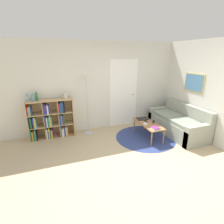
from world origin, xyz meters
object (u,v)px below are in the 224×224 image
Objects in this scene: bookshelf at (50,120)px; coffee_table at (148,125)px; bowl at (146,124)px; bottle_right at (37,97)px; floor_lamp at (87,87)px; laptop at (142,119)px; bottle_middle at (33,98)px; couch at (179,124)px; cup at (154,122)px; vase_on_shelf at (65,96)px; bottle_left at (27,98)px.

coffee_table is (2.55, -0.90, -0.15)m from bookshelf.
bowl reaches higher than coffee_table.
floor_lamp is at bearing -5.77° from bottle_right.
bottle_middle is at bearing 169.01° from laptop.
couch is at bearing -19.07° from floor_lamp.
cup is (0.15, -0.02, 0.08)m from coffee_table.
bottle_middle is (-0.33, 0.01, 0.65)m from bookshelf.
vase_on_shelf reaches higher than laptop.
couch is 1.13m from bowl.
couch is 15.03× the size of bowl.
bowl is at bearing -179.85° from couch.
floor_lamp is 6.97× the size of bottle_right.
laptop is 1.49× the size of bottle_left.
bottle_middle is (0.13, 0.03, -0.01)m from bottle_left.
cup is at bearing -17.77° from bottle_right.
cup is 0.31× the size of bottle_left.
couch is at bearing -4.11° from coffee_table.
cup is 3.26m from bottle_middle.
floor_lamp reaches higher than cup.
bottle_left is 1.55× the size of vase_on_shelf.
bookshelf is 0.79m from vase_on_shelf.
bowl is at bearing -108.47° from laptop.
bookshelf is 2.86m from cup.
bottle_right is (-1.29, 0.13, -0.20)m from floor_lamp.
bowl is at bearing -26.45° from vase_on_shelf.
couch reaches higher than bowl.
bottle_right is (-2.80, 0.92, 0.82)m from coffee_table.
vase_on_shelf is at bearing 162.48° from couch.
vase_on_shelf is at bearing -1.81° from bottle_right.
coffee_table is 3.13m from bottle_middle.
bookshelf is 1.36m from floor_lamp.
cup is (2.71, -0.93, -0.06)m from bookshelf.
bottle_middle is (-2.89, 0.91, 0.80)m from coffee_table.
couch is 1.00m from coffee_table.
bowl is at bearing -18.32° from bottle_left.
laptop is (1.52, -0.44, -0.96)m from floor_lamp.
bottle_right reaches higher than coffee_table.
bookshelf is at bearing -1.79° from bottle_middle.
bookshelf reaches higher than bowl.
laptop is at bearing -12.15° from bookshelf.
bottle_middle reaches higher than bowl.
bottle_right is at bearing 168.48° from laptop.
bottle_left is at bearing 166.62° from couch.
bottle_left is (-3.02, 0.88, 0.81)m from coffee_table.
couch reaches higher than cup.
laptop is (0.01, 0.35, 0.06)m from coffee_table.
vase_on_shelf is at bearing 169.45° from floor_lamp.
bottle_left is (-3.17, 0.91, 0.73)m from cup.
bowl is at bearing -150.02° from coffee_table.
coffee_table is 0.36m from laptop.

